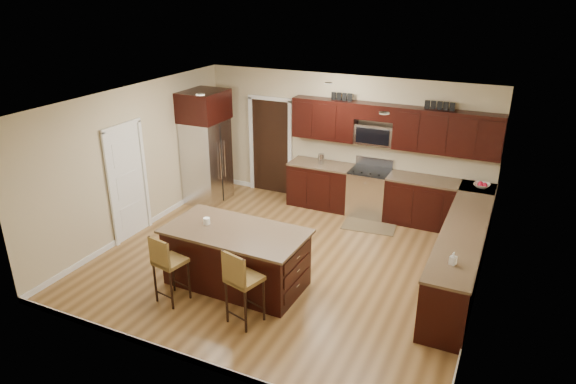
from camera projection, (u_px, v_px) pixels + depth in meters
The scene contains 22 objects.
floor at pixel (286, 261), 8.61m from camera, with size 6.00×6.00×0.00m, color olive.
ceiling at pixel (285, 102), 7.59m from camera, with size 6.00×6.00×0.00m, color silver.
wall_back at pixel (343, 142), 10.40m from camera, with size 6.00×6.00×0.00m, color #C1B28B.
wall_left at pixel (136, 161), 9.27m from camera, with size 5.50×5.50×0.00m, color #C1B28B.
wall_right at pixel (486, 221), 6.92m from camera, with size 5.50×5.50×0.00m, color #C1B28B.
base_cabinets at pixel (420, 223), 8.90m from camera, with size 4.02×3.96×0.92m.
upper_cabinets at pixel (394, 125), 9.67m from camera, with size 4.00×0.33×0.80m.
range at pixel (369, 192), 10.22m from camera, with size 0.76×0.64×1.11m.
microwave at pixel (375, 134), 9.91m from camera, with size 0.76×0.31×0.40m, color silver.
doorway at pixel (271, 147), 11.16m from camera, with size 0.85×0.03×2.06m, color black.
pantry_door at pixel (127, 183), 9.14m from camera, with size 0.03×0.80×2.04m, color white.
letter_decor at pixel (388, 101), 9.56m from camera, with size 2.20×0.03×0.15m, color black, non-canonical shape.
island at pixel (236, 259), 7.81m from camera, with size 2.17×1.17×0.92m.
stool_left at pixel (167, 262), 7.27m from camera, with size 0.46×0.46×1.06m.
stool_right at pixel (241, 279), 6.78m from camera, with size 0.51×0.51×1.11m.
refrigerator at pixel (206, 146), 10.60m from camera, with size 0.79×0.93×2.35m.
floor_mat at pixel (370, 225), 9.88m from camera, with size 1.00×0.67×0.01m, color brown.
fruit_bowl at pixel (482, 185), 9.22m from camera, with size 0.29×0.29×0.07m, color silver.
soap_bottle at pixel (453, 258), 6.67m from camera, with size 0.08×0.08×0.17m, color #B2B2B2.
canister_tall at pixel (321, 159), 10.42m from camera, with size 0.12×0.12×0.20m, color silver.
canister_short at pixel (321, 160), 10.42m from camera, with size 0.11×0.11×0.16m, color silver.
island_jar at pixel (207, 221), 7.81m from camera, with size 0.10×0.10×0.10m, color white.
Camera 1 is at (3.23, -6.80, 4.32)m, focal length 32.00 mm.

